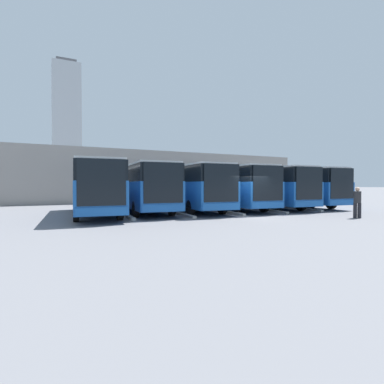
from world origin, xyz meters
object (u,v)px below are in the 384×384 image
object	(u,v)px
bus_0	(292,186)
bus_2	(227,186)
bus_5	(94,187)
bus_4	(142,186)
bus_3	(188,186)
bus_1	(263,186)
pedestrian	(357,202)

from	to	relation	value
bus_0	bus_2	bearing A→B (deg)	3.77
bus_5	bus_0	bearing A→B (deg)	-174.96
bus_4	bus_3	bearing A→B (deg)	176.30
bus_1	bus_5	xyz separation A→B (m)	(13.74, 0.10, 0.00)
bus_4	pedestrian	xyz separation A→B (m)	(-10.15, 9.43, -0.87)
bus_1	bus_3	bearing A→B (deg)	2.35
bus_5	bus_4	bearing A→B (deg)	-162.02
bus_5	pedestrian	bearing A→B (deg)	152.06
bus_1	bus_3	size ratio (longest dim) A/B	1.00
bus_2	pedestrian	distance (m)	9.50
bus_0	bus_5	bearing A→B (deg)	5.04
bus_1	bus_2	world-z (taller)	same
bus_5	pedestrian	size ratio (longest dim) A/B	6.05
bus_1	bus_5	world-z (taller)	same
bus_0	bus_1	xyz separation A→B (m)	(3.44, 0.10, 0.00)
bus_0	bus_1	bearing A→B (deg)	6.00
bus_0	pedestrian	bearing A→B (deg)	72.17
bus_3	bus_5	xyz separation A→B (m)	(6.87, 0.34, 0.00)
bus_4	pedestrian	distance (m)	13.88
bus_0	bus_5	size ratio (longest dim) A/B	1.00
pedestrian	bus_2	bearing A→B (deg)	166.83
bus_1	bus_3	world-z (taller)	same
bus_1	bus_0	bearing A→B (deg)	-174.00
bus_0	bus_3	size ratio (longest dim) A/B	1.00
bus_4	bus_1	bearing A→B (deg)	-179.67
bus_4	bus_5	size ratio (longest dim) A/B	1.00
pedestrian	bus_0	bearing A→B (deg)	124.32
bus_3	bus_5	distance (m)	6.88
bus_2	pedestrian	bearing A→B (deg)	114.68
bus_3	bus_5	bearing A→B (deg)	7.24
bus_2	bus_4	world-z (taller)	same
bus_4	bus_5	world-z (taller)	same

